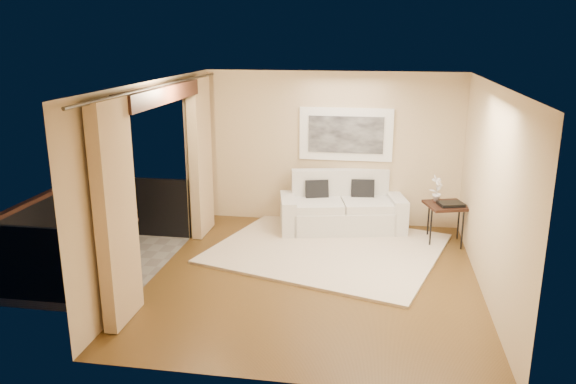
% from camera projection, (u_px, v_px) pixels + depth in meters
% --- Properties ---
extents(floor, '(5.00, 5.00, 0.00)m').
position_uv_depth(floor, '(314.00, 278.00, 7.89)').
color(floor, brown).
rests_on(floor, ground).
extents(room_shell, '(5.00, 6.40, 5.00)m').
position_uv_depth(room_shell, '(160.00, 94.00, 7.54)').
color(room_shell, white).
rests_on(room_shell, ground).
extents(balcony, '(1.81, 2.60, 1.17)m').
position_uv_depth(balcony, '(95.00, 252.00, 8.36)').
color(balcony, '#605B56').
rests_on(balcony, ground).
extents(curtains, '(0.16, 4.80, 2.64)m').
position_uv_depth(curtains, '(166.00, 180.00, 7.86)').
color(curtains, tan).
rests_on(curtains, ground).
extents(artwork, '(1.62, 0.07, 0.92)m').
position_uv_depth(artwork, '(346.00, 134.00, 9.75)').
color(artwork, white).
rests_on(artwork, room_shell).
extents(rug, '(4.01, 3.72, 0.04)m').
position_uv_depth(rug, '(328.00, 248.00, 8.92)').
color(rug, beige).
rests_on(rug, floor).
extents(sofa, '(2.25, 1.32, 1.01)m').
position_uv_depth(sofa, '(342.00, 210.00, 9.75)').
color(sofa, silver).
rests_on(sofa, floor).
extents(side_table, '(0.76, 0.76, 0.66)m').
position_uv_depth(side_table, '(446.00, 207.00, 9.04)').
color(side_table, black).
rests_on(side_table, floor).
extents(tray, '(0.44, 0.38, 0.05)m').
position_uv_depth(tray, '(451.00, 204.00, 8.94)').
color(tray, black).
rests_on(tray, side_table).
extents(orchid, '(0.27, 0.28, 0.44)m').
position_uv_depth(orchid, '(437.00, 188.00, 9.12)').
color(orchid, white).
rests_on(orchid, side_table).
extents(bistro_table, '(0.79, 0.79, 0.83)m').
position_uv_depth(bistro_table, '(106.00, 221.00, 7.93)').
color(bistro_table, black).
rests_on(bistro_table, balcony).
extents(balcony_chair_far, '(0.48, 0.48, 0.94)m').
position_uv_depth(balcony_chair_far, '(121.00, 219.00, 8.70)').
color(balcony_chair_far, black).
rests_on(balcony_chair_far, balcony).
extents(balcony_chair_near, '(0.57, 0.57, 1.06)m').
position_uv_depth(balcony_chair_near, '(83.00, 247.00, 7.35)').
color(balcony_chair_near, black).
rests_on(balcony_chair_near, balcony).
extents(ice_bucket, '(0.18, 0.18, 0.20)m').
position_uv_depth(ice_bucket, '(99.00, 206.00, 8.02)').
color(ice_bucket, white).
rests_on(ice_bucket, bistro_table).
extents(candle, '(0.06, 0.06, 0.07)m').
position_uv_depth(candle, '(109.00, 211.00, 8.01)').
color(candle, red).
rests_on(candle, bistro_table).
extents(vase, '(0.04, 0.04, 0.18)m').
position_uv_depth(vase, '(102.00, 212.00, 7.76)').
color(vase, silver).
rests_on(vase, bistro_table).
extents(glass_a, '(0.06, 0.06, 0.12)m').
position_uv_depth(glass_a, '(110.00, 214.00, 7.79)').
color(glass_a, silver).
rests_on(glass_a, bistro_table).
extents(glass_b, '(0.06, 0.06, 0.12)m').
position_uv_depth(glass_b, '(114.00, 212.00, 7.87)').
color(glass_b, white).
rests_on(glass_b, bistro_table).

